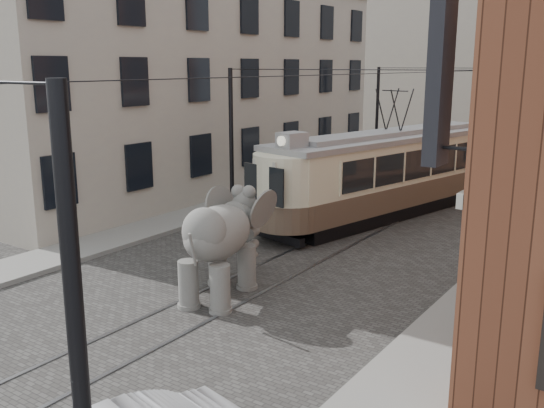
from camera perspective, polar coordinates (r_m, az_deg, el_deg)
The scene contains 8 objects.
ground at distance 17.61m, azimuth -1.55°, elevation -7.26°, with size 120.00×120.00×0.00m, color #3E3C3A.
tram_rails at distance 17.60m, azimuth -1.55°, elevation -7.23°, with size 1.54×80.00×0.02m, color slate, non-canonical shape.
sidewalk_right at distance 15.09m, azimuth 17.55°, elevation -11.16°, with size 2.00×60.00×0.15m, color slate.
sidewalk_left at distance 21.87m, azimuth -15.47°, elevation -3.46°, with size 2.00×60.00×0.15m, color slate.
stucco_building at distance 31.24m, azimuth -7.20°, elevation 10.91°, with size 7.00×24.00×10.00m, color #A29786.
catenary at distance 21.08m, azimuth 6.02°, elevation 4.49°, with size 11.00×30.20×6.00m, color black, non-canonical shape.
tram at distance 25.22m, azimuth 11.33°, elevation 4.74°, with size 2.68×12.98×5.15m, color beige, non-canonical shape.
elephant at distance 15.99m, azimuth -5.12°, elevation -4.16°, with size 2.51×4.55×2.79m, color #5C5A55, non-canonical shape.
Camera 1 is at (9.77, -13.31, 6.11)m, focal length 39.69 mm.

